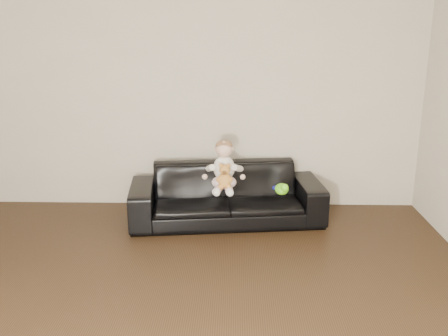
{
  "coord_description": "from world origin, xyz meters",
  "views": [
    {
      "loc": [
        0.47,
        -2.71,
        2.01
      ],
      "look_at": [
        0.34,
        2.15,
        0.6
      ],
      "focal_mm": 40.0,
      "sensor_mm": 36.0,
      "label": 1
    }
  ],
  "objects_px": {
    "baby": "(224,168)",
    "toy_blue_disc": "(278,188)",
    "toy_green": "(282,189)",
    "toy_rattle": "(282,187)",
    "sofa": "(226,194)",
    "teddy_bear": "(225,176)"
  },
  "relations": [
    {
      "from": "toy_green",
      "to": "toy_blue_disc",
      "type": "height_order",
      "value": "toy_green"
    },
    {
      "from": "teddy_bear",
      "to": "toy_rattle",
      "type": "relative_size",
      "value": 3.88
    },
    {
      "from": "toy_rattle",
      "to": "toy_green",
      "type": "bearing_deg",
      "value": -98.53
    },
    {
      "from": "toy_rattle",
      "to": "toy_blue_disc",
      "type": "xyz_separation_m",
      "value": [
        -0.04,
        0.06,
        -0.02
      ]
    },
    {
      "from": "baby",
      "to": "toy_rattle",
      "type": "relative_size",
      "value": 7.8
    },
    {
      "from": "baby",
      "to": "toy_green",
      "type": "relative_size",
      "value": 3.1
    },
    {
      "from": "sofa",
      "to": "toy_green",
      "type": "distance_m",
      "value": 0.63
    },
    {
      "from": "toy_rattle",
      "to": "toy_blue_disc",
      "type": "height_order",
      "value": "toy_rattle"
    },
    {
      "from": "sofa",
      "to": "toy_blue_disc",
      "type": "distance_m",
      "value": 0.54
    },
    {
      "from": "toy_green",
      "to": "toy_blue_disc",
      "type": "bearing_deg",
      "value": 97.44
    },
    {
      "from": "baby",
      "to": "teddy_bear",
      "type": "distance_m",
      "value": 0.16
    },
    {
      "from": "teddy_bear",
      "to": "toy_green",
      "type": "distance_m",
      "value": 0.58
    },
    {
      "from": "sofa",
      "to": "toy_rattle",
      "type": "height_order",
      "value": "sofa"
    },
    {
      "from": "sofa",
      "to": "baby",
      "type": "height_order",
      "value": "baby"
    },
    {
      "from": "sofa",
      "to": "toy_blue_disc",
      "type": "xyz_separation_m",
      "value": [
        0.53,
        -0.08,
        0.1
      ]
    },
    {
      "from": "teddy_bear",
      "to": "toy_green",
      "type": "xyz_separation_m",
      "value": [
        0.57,
        -0.0,
        -0.13
      ]
    },
    {
      "from": "baby",
      "to": "toy_green",
      "type": "distance_m",
      "value": 0.62
    },
    {
      "from": "toy_blue_disc",
      "to": "sofa",
      "type": "bearing_deg",
      "value": 171.25
    },
    {
      "from": "baby",
      "to": "toy_blue_disc",
      "type": "relative_size",
      "value": 4.67
    },
    {
      "from": "toy_rattle",
      "to": "baby",
      "type": "bearing_deg",
      "value": 177.01
    },
    {
      "from": "sofa",
      "to": "toy_blue_disc",
      "type": "relative_size",
      "value": 18.31
    },
    {
      "from": "sofa",
      "to": "teddy_bear",
      "type": "bearing_deg",
      "value": -99.46
    }
  ]
}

